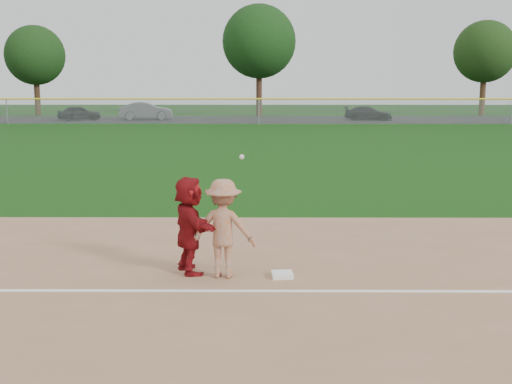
{
  "coord_description": "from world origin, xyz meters",
  "views": [
    {
      "loc": [
        0.07,
        -11.05,
        3.51
      ],
      "look_at": [
        0.0,
        1.5,
        1.3
      ],
      "focal_mm": 45.0,
      "sensor_mm": 36.0,
      "label": 1
    }
  ],
  "objects_px": {
    "first_base": "(282,275)",
    "car_right": "(368,113)",
    "base_runner": "(189,225)",
    "car_left": "(79,113)",
    "car_mid": "(146,111)"
  },
  "relations": [
    {
      "from": "car_mid",
      "to": "car_left",
      "type": "bearing_deg",
      "value": 87.33
    },
    {
      "from": "first_base",
      "to": "base_runner",
      "type": "distance_m",
      "value": 1.91
    },
    {
      "from": "car_left",
      "to": "car_right",
      "type": "distance_m",
      "value": 25.21
    },
    {
      "from": "base_runner",
      "to": "car_left",
      "type": "relative_size",
      "value": 0.48
    },
    {
      "from": "car_mid",
      "to": "car_right",
      "type": "xyz_separation_m",
      "value": [
        19.5,
        -0.41,
        -0.17
      ]
    },
    {
      "from": "car_right",
      "to": "car_left",
      "type": "bearing_deg",
      "value": 101.37
    },
    {
      "from": "base_runner",
      "to": "car_left",
      "type": "height_order",
      "value": "base_runner"
    },
    {
      "from": "first_base",
      "to": "car_right",
      "type": "bearing_deg",
      "value": 78.68
    },
    {
      "from": "base_runner",
      "to": "car_mid",
      "type": "xyz_separation_m",
      "value": [
        -8.76,
        45.39,
        -0.13
      ]
    },
    {
      "from": "car_left",
      "to": "car_right",
      "type": "height_order",
      "value": "car_left"
    },
    {
      "from": "first_base",
      "to": "car_right",
      "type": "xyz_separation_m",
      "value": [
        9.06,
        45.27,
        0.55
      ]
    },
    {
      "from": "base_runner",
      "to": "first_base",
      "type": "bearing_deg",
      "value": -121.62
    },
    {
      "from": "first_base",
      "to": "car_right",
      "type": "height_order",
      "value": "car_right"
    },
    {
      "from": "first_base",
      "to": "car_mid",
      "type": "xyz_separation_m",
      "value": [
        -10.44,
        45.67,
        0.71
      ]
    },
    {
      "from": "first_base",
      "to": "car_left",
      "type": "height_order",
      "value": "car_left"
    }
  ]
}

